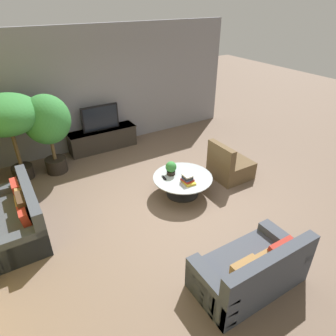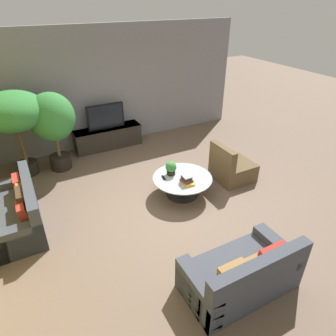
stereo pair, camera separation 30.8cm
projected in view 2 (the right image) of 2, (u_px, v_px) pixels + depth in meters
The scene contains 13 objects.
ground_plane at pixel (168, 202), 5.94m from camera, with size 24.00×24.00×0.00m, color brown.
back_wall_stone at pixel (108, 87), 7.67m from camera, with size 7.40×0.12×3.00m, color gray.
media_console at pixel (108, 137), 7.94m from camera, with size 1.77×0.50×0.55m.
television at pixel (106, 117), 7.65m from camera, with size 0.95×0.13×0.64m.
coffee_table at pixel (182, 182), 6.04m from camera, with size 1.19×1.19×0.40m.
couch_by_wall at pixel (16, 213), 5.19m from camera, with size 0.84×1.70×0.84m.
couch_near_entry at pixel (242, 274), 4.06m from camera, with size 1.55×0.84×0.84m.
armchair_wicker at pixel (231, 168), 6.55m from camera, with size 0.80×0.76×0.86m.
potted_palm_tall at pixel (13, 114), 6.18m from camera, with size 1.33×1.33×1.90m.
potted_palm_corner at pixel (52, 120), 6.51m from camera, with size 0.99×0.99×1.81m.
potted_plant_tabletop at pixel (171, 168), 6.00m from camera, with size 0.22×0.22×0.29m.
book_stack at pixel (187, 180), 5.76m from camera, with size 0.24×0.31×0.18m.
remote_black at pixel (164, 178), 5.95m from camera, with size 0.04×0.16×0.02m, color black.
Camera 2 is at (-2.23, -4.23, 3.59)m, focal length 32.00 mm.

